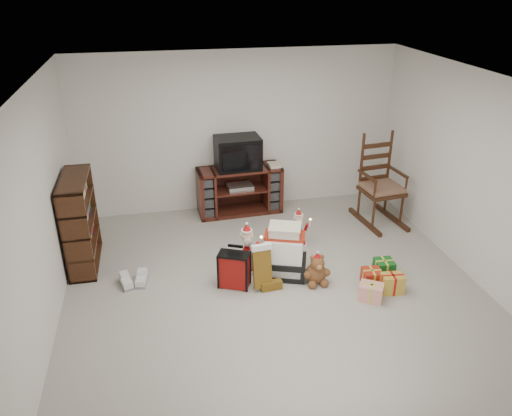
{
  "coord_description": "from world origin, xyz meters",
  "views": [
    {
      "loc": [
        -1.27,
        -4.9,
        3.53
      ],
      "look_at": [
        -0.11,
        0.6,
        0.84
      ],
      "focal_mm": 35.0,
      "sensor_mm": 36.0,
      "label": 1
    }
  ],
  "objects": [
    {
      "name": "santa_figurine",
      "position": [
        0.58,
        1.0,
        0.22
      ],
      "size": [
        0.28,
        0.26,
        0.57
      ],
      "color": "#A11112",
      "rests_on": "floor"
    },
    {
      "name": "crt_television",
      "position": [
        -0.05,
        2.24,
        1.0
      ],
      "size": [
        0.69,
        0.52,
        0.5
      ],
      "rotation": [
        0.0,
        0.0,
        0.04
      ],
      "color": "black",
      "rests_on": "tv_stand"
    },
    {
      "name": "teddy_bear",
      "position": [
        0.54,
        0.05,
        0.17
      ],
      "size": [
        0.26,
        0.23,
        0.39
      ],
      "color": "brown",
      "rests_on": "floor"
    },
    {
      "name": "stocking",
      "position": [
        -0.15,
        0.05,
        0.31
      ],
      "size": [
        0.3,
        0.15,
        0.61
      ],
      "primitive_type": null,
      "rotation": [
        0.0,
        0.0,
        0.09
      ],
      "color": "#0C711C",
      "rests_on": "floor"
    },
    {
      "name": "tv_stand",
      "position": [
        -0.03,
        2.23,
        0.38
      ],
      "size": [
        1.34,
        0.53,
        0.75
      ],
      "rotation": [
        0.0,
        0.0,
        0.05
      ],
      "color": "#4B1C15",
      "rests_on": "floor"
    },
    {
      "name": "mrs_claus_figurine",
      "position": [
        -0.24,
        0.53,
        0.26
      ],
      "size": [
        0.33,
        0.31,
        0.67
      ],
      "color": "#A11112",
      "rests_on": "floor"
    },
    {
      "name": "bookshelf",
      "position": [
        -2.3,
        1.12,
        0.59
      ],
      "size": [
        0.33,
        1.0,
        1.22
      ],
      "color": "#3D2110",
      "rests_on": "floor"
    },
    {
      "name": "sneaker_pair",
      "position": [
        -1.68,
        0.48,
        0.05
      ],
      "size": [
        0.37,
        0.31,
        0.1
      ],
      "rotation": [
        0.0,
        0.0,
        0.09
      ],
      "color": "silver",
      "rests_on": "floor"
    },
    {
      "name": "rocking_chair",
      "position": [
        2.01,
        1.52,
        0.48
      ],
      "size": [
        0.67,
        1.0,
        1.42
      ],
      "rotation": [
        0.0,
        0.0,
        0.12
      ],
      "color": "#3D2110",
      "rests_on": "floor"
    },
    {
      "name": "gift_cluster",
      "position": [
        1.29,
        -0.24,
        0.12
      ],
      "size": [
        0.51,
        0.78,
        0.24
      ],
      "color": "#A52412",
      "rests_on": "floor"
    },
    {
      "name": "room",
      "position": [
        0.0,
        0.0,
        1.25
      ],
      "size": [
        5.01,
        5.01,
        2.51
      ],
      "color": "#ADA99E",
      "rests_on": "ground"
    },
    {
      "name": "red_suitcase",
      "position": [
        -0.47,
        0.18,
        0.23
      ],
      "size": [
        0.4,
        0.31,
        0.54
      ],
      "rotation": [
        0.0,
        0.0,
        -0.42
      ],
      "color": "maroon",
      "rests_on": "floor"
    },
    {
      "name": "gift_pile",
      "position": [
        0.19,
        0.3,
        0.3
      ],
      "size": [
        0.65,
        0.56,
        0.69
      ],
      "rotation": [
        0.0,
        0.0,
        -0.34
      ],
      "color": "black",
      "rests_on": "floor"
    }
  ]
}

